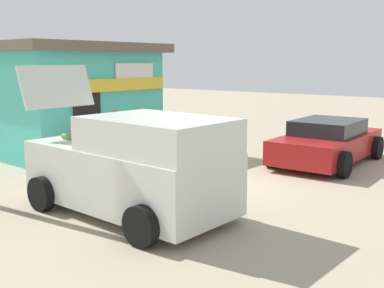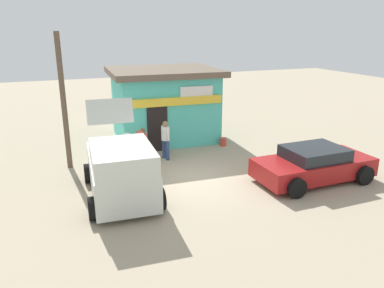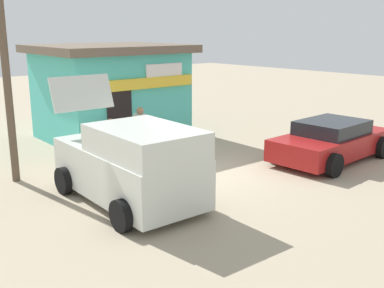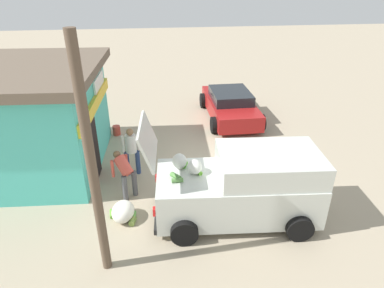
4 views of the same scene
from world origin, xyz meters
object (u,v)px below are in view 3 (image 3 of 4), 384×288
Objects in this scene: storefront_bar at (110,91)px; customer_bending at (107,137)px; parked_sedan at (331,141)px; paint_bucket at (196,134)px; delivery_van at (131,164)px; vendor_standing at (141,129)px; unloaded_banana_pile at (74,163)px.

storefront_bar is 3.66m from customer_bending.
parked_sedan reaches higher than paint_bucket.
delivery_van reaches higher than parked_sedan.
vendor_standing is at bearing -165.94° from paint_bucket.
delivery_van is at bearing 170.00° from parked_sedan.
vendor_standing is (-0.91, -3.06, -0.80)m from storefront_bar.
unloaded_banana_pile is at bearing 146.17° from parked_sedan.
customer_bending is 3.58× the size of paint_bucket.
vendor_standing reaches higher than customer_bending.
parked_sedan is at bearing -10.00° from delivery_van.
storefront_bar is 7.98m from parked_sedan.
parked_sedan is 5.90m from vendor_standing.
delivery_van is 3.43× the size of customer_bending.
parked_sedan is 6.83m from customer_bending.
unloaded_banana_pile is (-3.14, -2.88, -1.50)m from storefront_bar.
parked_sedan is 5.09× the size of unloaded_banana_pile.
vendor_standing is at bearing -106.56° from storefront_bar.
storefront_bar is 4.52m from unloaded_banana_pile.
paint_bucket is at bearing 6.25° from unloaded_banana_pile.
paint_bucket is (2.13, -2.30, -1.55)m from storefront_bar.
delivery_van is (-3.35, -6.02, -0.79)m from storefront_bar.
parked_sedan reaches higher than unloaded_banana_pile.
delivery_van reaches higher than vendor_standing.
customer_bending is (-1.11, 0.16, -0.12)m from vendor_standing.
customer_bending is (-2.02, -2.91, -0.92)m from storefront_bar.
paint_bucket is (5.48, 3.72, -0.76)m from delivery_van.
vendor_standing is at bearing 135.51° from parked_sedan.
customer_bending is at bearing -171.70° from paint_bucket.
storefront_bar reaches higher than customer_bending.
unloaded_banana_pile is at bearing -137.48° from storefront_bar.
delivery_van reaches higher than paint_bucket.
unloaded_banana_pile is at bearing 175.28° from vendor_standing.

